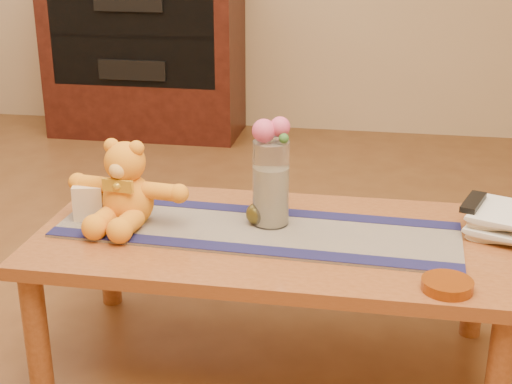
% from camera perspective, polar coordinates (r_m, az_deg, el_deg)
% --- Properties ---
extents(floor, '(5.50, 5.50, 0.00)m').
position_cam_1_polar(floor, '(2.41, 1.20, -13.11)').
color(floor, brown).
rests_on(floor, ground).
extents(coffee_table_top, '(1.40, 0.70, 0.04)m').
position_cam_1_polar(coffee_table_top, '(2.19, 1.29, -3.74)').
color(coffee_table_top, brown).
rests_on(coffee_table_top, floor).
extents(table_leg_fl, '(0.07, 0.07, 0.41)m').
position_cam_1_polar(table_leg_fl, '(2.24, -16.69, -10.71)').
color(table_leg_fl, brown).
rests_on(table_leg_fl, floor).
extents(table_leg_fr, '(0.07, 0.07, 0.41)m').
position_cam_1_polar(table_leg_fr, '(2.06, 18.34, -13.88)').
color(table_leg_fr, brown).
rests_on(table_leg_fr, floor).
extents(table_leg_bl, '(0.07, 0.07, 0.41)m').
position_cam_1_polar(table_leg_bl, '(2.70, -11.37, -4.53)').
color(table_leg_bl, brown).
rests_on(table_leg_bl, floor).
extents(table_leg_br, '(0.07, 0.07, 0.41)m').
position_cam_1_polar(table_leg_br, '(2.56, 16.70, -6.55)').
color(table_leg_br, brown).
rests_on(table_leg_br, floor).
extents(persian_runner, '(1.21, 0.40, 0.01)m').
position_cam_1_polar(persian_runner, '(2.20, 0.06, -2.98)').
color(persian_runner, '#1E1741').
rests_on(persian_runner, coffee_table_top).
extents(runner_border_near, '(1.20, 0.11, 0.00)m').
position_cam_1_polar(runner_border_near, '(2.07, -0.79, -4.43)').
color(runner_border_near, '#161643').
rests_on(runner_border_near, persian_runner).
extents(runner_border_far, '(1.20, 0.11, 0.00)m').
position_cam_1_polar(runner_border_far, '(2.33, 0.81, -1.46)').
color(runner_border_far, '#161643').
rests_on(runner_border_far, persian_runner).
extents(teddy_bear, '(0.40, 0.34, 0.25)m').
position_cam_1_polar(teddy_bear, '(2.25, -9.99, 0.68)').
color(teddy_bear, orange).
rests_on(teddy_bear, persian_runner).
extents(pillar_candle, '(0.11, 0.11, 0.11)m').
position_cam_1_polar(pillar_candle, '(2.33, -12.81, -0.61)').
color(pillar_candle, beige).
rests_on(pillar_candle, persian_runner).
extents(candle_wick, '(0.00, 0.00, 0.01)m').
position_cam_1_polar(candle_wick, '(2.31, -12.93, 0.78)').
color(candle_wick, black).
rests_on(candle_wick, pillar_candle).
extents(glass_vase, '(0.11, 0.11, 0.26)m').
position_cam_1_polar(glass_vase, '(2.19, 1.16, 0.68)').
color(glass_vase, silver).
rests_on(glass_vase, persian_runner).
extents(potpourri_fill, '(0.09, 0.09, 0.18)m').
position_cam_1_polar(potpourri_fill, '(2.20, 1.15, -0.27)').
color(potpourri_fill, beige).
rests_on(potpourri_fill, glass_vase).
extents(rose_left, '(0.07, 0.07, 0.07)m').
position_cam_1_polar(rose_left, '(2.13, 0.62, 4.79)').
color(rose_left, '#CB4773').
rests_on(rose_left, glass_vase).
extents(rose_right, '(0.06, 0.06, 0.06)m').
position_cam_1_polar(rose_right, '(2.14, 1.88, 5.09)').
color(rose_right, '#CB4773').
rests_on(rose_right, glass_vase).
extents(blue_flower_back, '(0.04, 0.04, 0.04)m').
position_cam_1_polar(blue_flower_back, '(2.17, 1.60, 4.89)').
color(blue_flower_back, '#555FB8').
rests_on(blue_flower_back, glass_vase).
extents(blue_flower_side, '(0.04, 0.04, 0.04)m').
position_cam_1_polar(blue_flower_side, '(2.17, 0.49, 4.63)').
color(blue_flower_side, '#555FB8').
rests_on(blue_flower_side, glass_vase).
extents(leaf_sprig, '(0.03, 0.03, 0.03)m').
position_cam_1_polar(leaf_sprig, '(2.12, 2.18, 4.19)').
color(leaf_sprig, '#33662D').
rests_on(leaf_sprig, glass_vase).
extents(bronze_ball, '(0.08, 0.08, 0.07)m').
position_cam_1_polar(bronze_ball, '(2.22, 0.05, -1.71)').
color(bronze_ball, '#4A4018').
rests_on(bronze_ball, persian_runner).
extents(book_bottom, '(0.22, 0.26, 0.02)m').
position_cam_1_polar(book_bottom, '(2.32, 16.41, -2.40)').
color(book_bottom, beige).
rests_on(book_bottom, coffee_table_top).
extents(book_lower, '(0.24, 0.27, 0.02)m').
position_cam_1_polar(book_lower, '(2.31, 16.56, -2.02)').
color(book_lower, beige).
rests_on(book_lower, book_bottom).
extents(book_upper, '(0.21, 0.25, 0.02)m').
position_cam_1_polar(book_upper, '(2.31, 16.38, -1.48)').
color(book_upper, beige).
rests_on(book_upper, book_lower).
extents(book_top, '(0.23, 0.27, 0.02)m').
position_cam_1_polar(book_top, '(2.30, 16.64, -1.12)').
color(book_top, beige).
rests_on(book_top, book_upper).
extents(tv_remote, '(0.09, 0.17, 0.02)m').
position_cam_1_polar(tv_remote, '(2.29, 16.54, -0.77)').
color(tv_remote, black).
rests_on(tv_remote, book_top).
extents(amber_dish, '(0.16, 0.16, 0.03)m').
position_cam_1_polar(amber_dish, '(1.93, 14.65, -7.02)').
color(amber_dish, '#BF5914').
rests_on(amber_dish, coffee_table_top).
extents(media_cabinet, '(1.20, 0.50, 1.10)m').
position_cam_1_polar(media_cabinet, '(4.77, -8.65, 10.99)').
color(media_cabinet, black).
rests_on(media_cabinet, floor).
extents(cabinet_cavity, '(1.02, 0.03, 0.61)m').
position_cam_1_polar(cabinet_cavity, '(4.53, -9.67, 11.85)').
color(cabinet_cavity, black).
rests_on(cabinet_cavity, media_cabinet).
extents(cabinet_shelf, '(1.02, 0.20, 0.02)m').
position_cam_1_polar(cabinet_shelf, '(4.61, -9.32, 12.02)').
color(cabinet_shelf, black).
rests_on(cabinet_shelf, media_cabinet).
extents(stereo_upper, '(0.42, 0.28, 0.10)m').
position_cam_1_polar(stereo_upper, '(4.60, -9.38, 14.49)').
color(stereo_upper, black).
rests_on(stereo_upper, media_cabinet).
extents(stereo_lower, '(0.42, 0.28, 0.12)m').
position_cam_1_polar(stereo_lower, '(4.66, -9.09, 9.65)').
color(stereo_lower, black).
rests_on(stereo_lower, media_cabinet).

